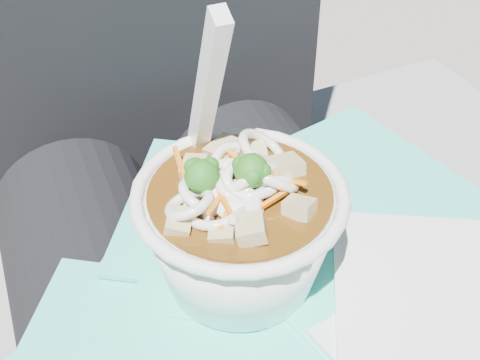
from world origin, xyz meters
name	(u,v)px	position (x,y,z in m)	size (l,w,h in m)	color
person_body	(201,262)	(0.00, 0.09, 0.58)	(0.34, 0.94, 1.03)	black
plastic_bag	(267,311)	(0.01, -0.02, 0.64)	(0.43, 0.42, 0.02)	#32D3C0
napkins	(440,321)	(0.10, -0.08, 0.65)	(0.18, 0.20, 0.01)	silver
udon_bowl	(239,222)	(0.00, 0.01, 0.70)	(0.15, 0.15, 0.19)	white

